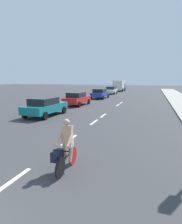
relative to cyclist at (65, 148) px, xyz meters
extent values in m
plane|color=#38383A|center=(-1.28, 15.99, -0.83)|extent=(160.00, 160.00, 0.00)
cube|color=white|center=(-1.28, -1.18, -0.83)|extent=(0.16, 1.80, 0.01)
cube|color=white|center=(-1.28, 3.16, -0.83)|extent=(0.16, 1.80, 0.01)
cube|color=white|center=(-1.28, 7.57, -0.83)|extent=(0.16, 1.80, 0.01)
cube|color=white|center=(-1.28, 10.24, -0.83)|extent=(0.16, 1.80, 0.01)
cube|color=white|center=(-1.28, 17.41, -0.83)|extent=(0.16, 1.80, 0.01)
cube|color=white|center=(-1.28, 19.84, -0.83)|extent=(0.16, 1.80, 0.01)
cylinder|color=black|center=(0.06, -0.49, -0.50)|extent=(0.06, 0.66, 0.66)
cylinder|color=red|center=(0.04, 0.56, -0.50)|extent=(0.06, 0.66, 0.66)
cube|color=black|center=(0.05, 0.03, -0.32)|extent=(0.05, 0.95, 0.04)
cylinder|color=black|center=(0.04, 0.24, -0.08)|extent=(0.03, 0.03, 0.48)
cube|color=black|center=(0.05, -0.41, 0.05)|extent=(0.56, 0.04, 0.03)
cube|color=tan|center=(0.05, 0.11, 0.45)|extent=(0.34, 0.32, 0.63)
sphere|color=tan|center=(0.05, 0.05, 0.88)|extent=(0.22, 0.22, 0.22)
cube|color=white|center=(0.05, 0.17, 0.12)|extent=(0.32, 0.22, 0.28)
cube|color=black|center=(-0.17, -0.26, -0.20)|extent=(0.25, 0.52, 0.32)
cylinder|color=tan|center=(0.17, 0.12, -0.20)|extent=(0.11, 0.32, 0.62)
cylinder|color=tan|center=(-0.07, 0.11, -0.20)|extent=(0.11, 0.20, 0.63)
cylinder|color=tan|center=(0.25, -0.15, 0.35)|extent=(0.10, 0.49, 0.41)
cylinder|color=tan|center=(-0.15, -0.15, 0.35)|extent=(0.10, 0.49, 0.41)
cube|color=#14727A|center=(-6.00, 8.70, -0.14)|extent=(2.08, 4.61, 0.64)
cube|color=black|center=(-6.01, 8.47, 0.46)|extent=(1.77, 2.42, 0.56)
cylinder|color=black|center=(-6.89, 10.27, -0.51)|extent=(0.21, 0.65, 0.64)
cylinder|color=black|center=(-4.99, 10.20, -0.51)|extent=(0.21, 0.65, 0.64)
cylinder|color=black|center=(-7.02, 7.19, -0.51)|extent=(0.21, 0.65, 0.64)
cylinder|color=black|center=(-5.11, 7.12, -0.51)|extent=(0.21, 0.65, 0.64)
cube|color=red|center=(-5.94, 15.76, -0.14)|extent=(2.03, 4.51, 0.64)
cube|color=black|center=(-5.95, 15.54, 0.46)|extent=(1.73, 2.37, 0.56)
cylinder|color=black|center=(-6.82, 17.31, -0.51)|extent=(0.20, 0.65, 0.64)
cylinder|color=black|center=(-4.95, 17.23, -0.51)|extent=(0.20, 0.65, 0.64)
cylinder|color=black|center=(-6.93, 14.29, -0.51)|extent=(0.20, 0.65, 0.64)
cylinder|color=black|center=(-5.07, 14.22, -0.51)|extent=(0.20, 0.65, 0.64)
cube|color=#1E389E|center=(-5.50, 24.67, -0.14)|extent=(2.05, 4.63, 0.64)
cube|color=black|center=(-5.50, 24.44, 0.46)|extent=(1.76, 2.43, 0.56)
cylinder|color=black|center=(-6.42, 26.25, -0.51)|extent=(0.20, 0.64, 0.64)
cylinder|color=black|center=(-4.49, 26.20, -0.51)|extent=(0.20, 0.64, 0.64)
cylinder|color=black|center=(-6.50, 23.14, -0.51)|extent=(0.20, 0.64, 0.64)
cylinder|color=black|center=(-4.58, 23.08, -0.51)|extent=(0.20, 0.64, 0.64)
cube|color=white|center=(-5.75, 34.60, -0.14)|extent=(1.85, 4.37, 0.64)
cube|color=black|center=(-5.75, 34.38, 0.46)|extent=(1.62, 2.28, 0.56)
cylinder|color=black|center=(-6.67, 36.08, -0.51)|extent=(0.18, 0.64, 0.64)
cylinder|color=black|center=(-4.84, 36.09, -0.51)|extent=(0.18, 0.64, 0.64)
cylinder|color=black|center=(-6.66, 33.12, -0.51)|extent=(0.18, 0.64, 0.64)
cylinder|color=black|center=(-4.82, 33.12, -0.51)|extent=(0.18, 0.64, 0.64)
cube|color=#23478C|center=(-5.87, 47.21, 0.37)|extent=(2.40, 2.34, 1.40)
cube|color=silver|center=(-5.88, 44.22, 0.82)|extent=(2.40, 4.16, 2.30)
cylinder|color=black|center=(-7.07, 47.08, -0.38)|extent=(0.28, 0.90, 0.90)
cylinder|color=black|center=(-4.67, 47.08, -0.38)|extent=(0.28, 0.90, 0.90)
cylinder|color=black|center=(-7.08, 43.18, -0.38)|extent=(0.28, 0.90, 0.90)
cylinder|color=black|center=(-4.68, 43.18, -0.38)|extent=(0.28, 0.90, 0.90)
camera|label=1|loc=(2.76, -5.65, 2.30)|focal=30.79mm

